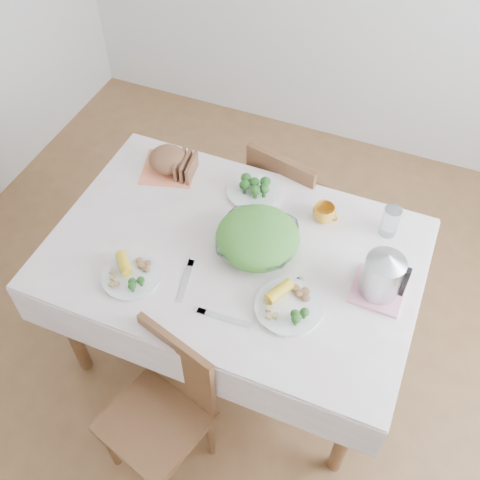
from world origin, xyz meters
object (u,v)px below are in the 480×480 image
at_px(yellow_mug, 324,213).
at_px(electric_kettle, 383,273).
at_px(dining_table, 234,304).
at_px(dinner_plate_right, 288,307).
at_px(salad_bowl, 257,241).
at_px(chair_near, 153,414).
at_px(chair_far, 295,195).
at_px(dinner_plate_left, 131,276).

xyz_separation_m(yellow_mug, electric_kettle, (0.30, -0.28, 0.08)).
xyz_separation_m(dining_table, dinner_plate_right, (0.30, -0.18, 0.40)).
distance_m(dinner_plate_right, electric_kettle, 0.37).
height_order(salad_bowl, yellow_mug, salad_bowl).
height_order(salad_bowl, dinner_plate_right, salad_bowl).
bearing_deg(yellow_mug, chair_near, -110.52).
bearing_deg(electric_kettle, salad_bowl, -160.32).
xyz_separation_m(dining_table, chair_far, (0.06, 0.68, 0.09)).
bearing_deg(dinner_plate_left, dinner_plate_right, 9.37).
bearing_deg(dinner_plate_right, yellow_mug, 91.43).
bearing_deg(chair_near, dinner_plate_left, 140.16).
bearing_deg(salad_bowl, dinner_plate_right, -47.01).
xyz_separation_m(dining_table, chair_near, (-0.07, -0.64, 0.09)).
relative_size(salad_bowl, yellow_mug, 3.31).
distance_m(dining_table, yellow_mug, 0.60).
bearing_deg(chair_near, salad_bowl, 93.68).
xyz_separation_m(chair_near, dinner_plate_right, (0.37, 0.47, 0.31)).
bearing_deg(dining_table, chair_near, -96.18).
distance_m(yellow_mug, electric_kettle, 0.42).
distance_m(dining_table, chair_near, 0.65).
bearing_deg(dinner_plate_left, chair_near, -55.82).
bearing_deg(salad_bowl, electric_kettle, -2.96).
xyz_separation_m(salad_bowl, dinner_plate_left, (-0.40, -0.33, -0.03)).
height_order(salad_bowl, dinner_plate_left, salad_bowl).
height_order(chair_near, dinner_plate_left, chair_near).
relative_size(chair_far, dinner_plate_right, 3.24).
distance_m(salad_bowl, dinner_plate_left, 0.52).
bearing_deg(yellow_mug, electric_kettle, -42.54).
xyz_separation_m(dinner_plate_left, yellow_mug, (0.60, 0.59, 0.03)).
bearing_deg(salad_bowl, dining_table, -146.33).
height_order(dining_table, salad_bowl, salad_bowl).
relative_size(chair_far, yellow_mug, 8.71).
height_order(chair_far, dinner_plate_right, chair_far).
bearing_deg(chair_near, chair_far, 100.57).
height_order(dinner_plate_right, electric_kettle, electric_kettle).
bearing_deg(salad_bowl, dinner_plate_left, -140.20).
relative_size(salad_bowl, dinner_plate_right, 1.23).
height_order(dining_table, dinner_plate_left, dinner_plate_left).
bearing_deg(chair_near, dinner_plate_right, 67.71).
distance_m(salad_bowl, dinner_plate_right, 0.32).
bearing_deg(chair_far, yellow_mug, 134.42).
height_order(salad_bowl, electric_kettle, electric_kettle).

